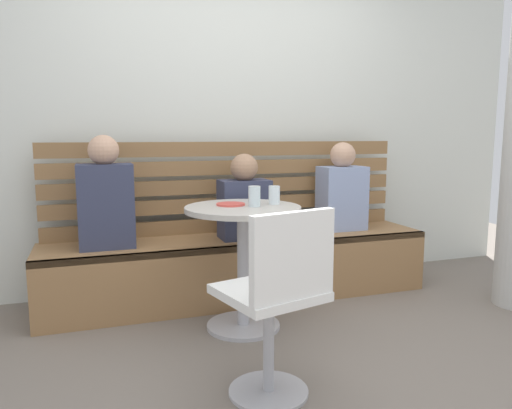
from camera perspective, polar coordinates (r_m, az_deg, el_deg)
ground at (r=2.48m, az=6.99°, el=-19.46°), size 8.00×8.00×0.00m
back_wall at (r=3.75m, az=-3.89°, el=12.75°), size 5.20×0.10×2.90m
booth_bench at (r=3.45m, az=-1.76°, el=-7.46°), size 2.70×0.52×0.44m
booth_backrest at (r=3.57m, az=-2.95°, el=2.17°), size 2.65×0.04×0.66m
cafe_table at (r=2.85m, az=-1.55°, el=-4.63°), size 0.68×0.68×0.74m
white_chair at (r=2.09m, az=2.54°, el=-10.94°), size 0.49×0.49×0.85m
person_adult at (r=3.19m, az=-17.35°, el=0.74°), size 0.34×0.22×0.71m
person_child_left at (r=3.70m, az=10.11°, el=1.55°), size 0.34×0.22×0.66m
person_child_middle at (r=3.33m, az=-1.39°, el=0.35°), size 0.34×0.22×0.59m
cup_glass_tall at (r=2.79m, az=-0.19°, el=0.97°), size 0.07×0.07×0.12m
cup_water_clear at (r=2.89m, az=2.17°, el=1.13°), size 0.07×0.07×0.11m
plate_small at (r=2.85m, az=-3.01°, el=0.03°), size 0.17×0.17×0.01m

